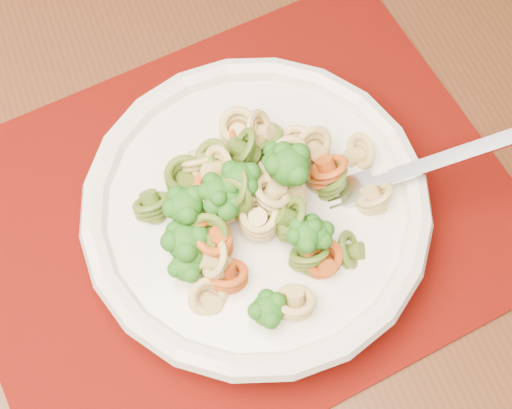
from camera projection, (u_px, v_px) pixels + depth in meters
dining_table at (255, 163)px, 0.71m from camera, size 1.35×0.96×0.77m
placemat at (238, 214)px, 0.55m from camera, size 0.42×0.33×0.00m
pasta_bowl at (256, 210)px, 0.52m from camera, size 0.26×0.26×0.05m
pasta_broccoli_heap at (256, 201)px, 0.51m from camera, size 0.22×0.22×0.06m
fork at (357, 188)px, 0.51m from camera, size 0.18×0.08×0.08m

